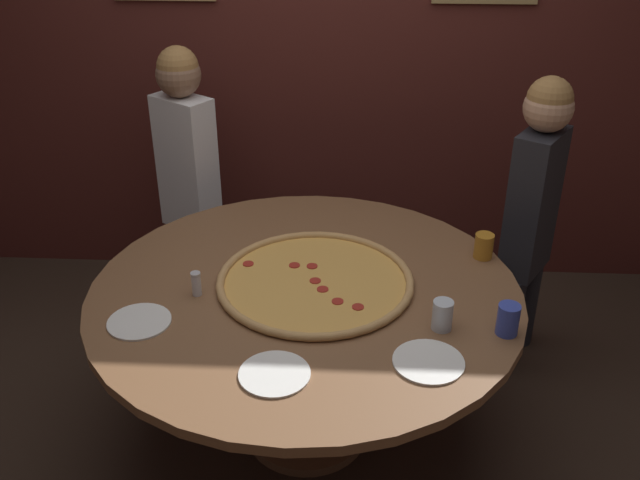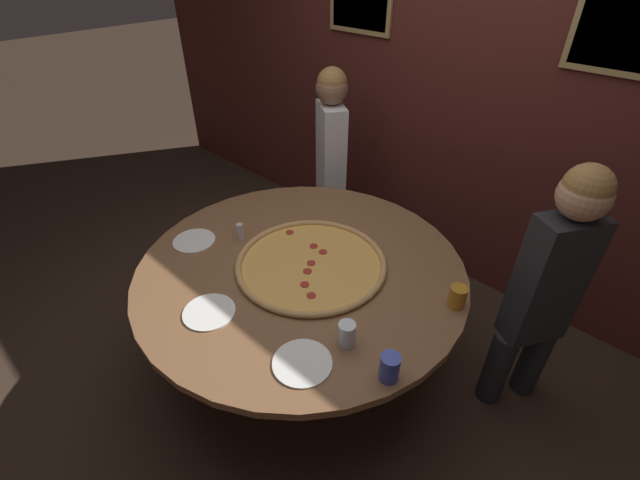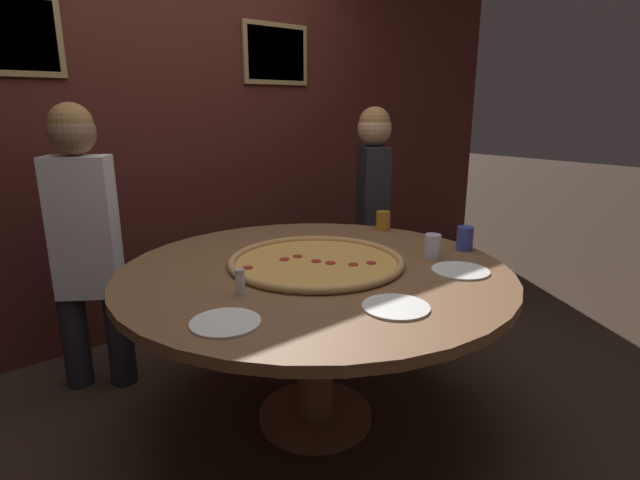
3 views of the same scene
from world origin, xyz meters
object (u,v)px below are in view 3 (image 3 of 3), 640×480
giant_pizza (316,261)px  dining_table (315,294)px  drink_cup_near_left (383,221)px  condiment_shaker (240,282)px  drink_cup_by_shaker (465,239)px  diner_side_right (372,205)px  white_plate_beside_cup (396,307)px  drink_cup_far_right (433,246)px  diner_far_left (85,234)px  white_plate_left_side (225,323)px  white_plate_far_back (460,271)px

giant_pizza → dining_table: bearing=-135.7°
drink_cup_near_left → condiment_shaker: (-1.12, -0.34, -0.00)m
drink_cup_by_shaker → diner_side_right: 0.91m
drink_cup_near_left → condiment_shaker: drink_cup_near_left is taller
white_plate_beside_cup → condiment_shaker: (-0.34, 0.45, 0.05)m
giant_pizza → drink_cup_far_right: bearing=-30.1°
white_plate_beside_cup → drink_cup_near_left: bearing=45.5°
drink_cup_near_left → diner_side_right: bearing=52.2°
drink_cup_far_right → diner_far_left: diner_far_left is taller
white_plate_left_side → diner_side_right: bearing=29.3°
dining_table → drink_cup_near_left: drink_cup_near_left is taller
drink_cup_far_right → white_plate_far_back: drink_cup_far_right is taller
giant_pizza → drink_cup_near_left: (0.68, 0.24, 0.04)m
dining_table → condiment_shaker: 0.45m
drink_cup_near_left → diner_side_right: size_ratio=0.07×
condiment_shaker → white_plate_beside_cup: bearing=-52.8°
dining_table → white_plate_left_side: bearing=-156.2°
white_plate_left_side → giant_pizza: bearing=25.3°
drink_cup_by_shaker → white_plate_beside_cup: 0.83m
white_plate_far_back → condiment_shaker: (-0.84, 0.37, 0.05)m
dining_table → drink_cup_by_shaker: drink_cup_by_shaker is taller
diner_far_left → diner_side_right: size_ratio=1.02×
drink_cup_by_shaker → white_plate_beside_cup: drink_cup_by_shaker is taller
drink_cup_by_shaker → white_plate_beside_cup: (-0.79, -0.27, -0.05)m
drink_cup_by_shaker → white_plate_beside_cup: bearing=-161.2°
diner_side_right → white_plate_far_back: bearing=4.8°
drink_cup_far_right → white_plate_left_side: size_ratio=0.49×
dining_table → white_plate_far_back: 0.63m
drink_cup_by_shaker → condiment_shaker: size_ratio=1.19×
white_plate_far_back → condiment_shaker: 0.92m
drink_cup_far_right → white_plate_beside_cup: bearing=-153.2°
condiment_shaker → white_plate_left_side: bearing=-131.8°
white_plate_beside_cup → diner_side_right: bearing=47.4°
diner_far_left → white_plate_beside_cup: bearing=146.5°
dining_table → white_plate_left_side: size_ratio=7.31×
dining_table → drink_cup_far_right: drink_cup_far_right is taller
giant_pizza → diner_far_left: bearing=127.0°
white_plate_far_back → diner_far_left: 1.77m
giant_pizza → diner_side_right: (0.95, 0.59, 0.04)m
drink_cup_far_right → diner_far_left: (-1.16, 1.19, 0.01)m
drink_cup_near_left → diner_side_right: 0.44m
drink_cup_near_left → white_plate_beside_cup: drink_cup_near_left is taller
white_plate_left_side → white_plate_far_back: size_ratio=0.95×
condiment_shaker → diner_far_left: 1.06m
giant_pizza → condiment_shaker: 0.46m
giant_pizza → condiment_shaker: condiment_shaker is taller
giant_pizza → diner_far_left: (-0.70, 0.93, 0.06)m
drink_cup_far_right → white_plate_left_side: 1.08m
giant_pizza → drink_cup_by_shaker: bearing=-22.6°
drink_cup_by_shaker → drink_cup_far_right: bearing=175.7°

